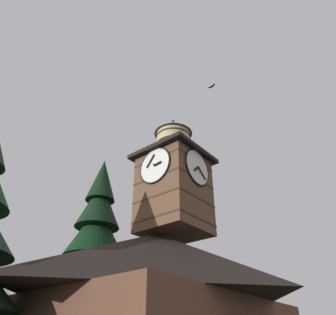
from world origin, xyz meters
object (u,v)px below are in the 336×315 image
object	(u,v)px
building_main	(155,311)
clock_tower	(174,181)
moon	(1,298)
pine_tree_behind	(91,281)
flying_bird_high	(212,86)

from	to	relation	value
building_main	clock_tower	world-z (taller)	clock_tower
clock_tower	moon	xyz separation A→B (m)	(-11.42, -42.49, -1.61)
building_main	pine_tree_behind	world-z (taller)	pine_tree_behind
clock_tower	pine_tree_behind	bearing A→B (deg)	-91.71
building_main	flying_bird_high	size ratio (longest dim) A/B	20.27
pine_tree_behind	flying_bird_high	distance (m)	16.36
clock_tower	flying_bird_high	bearing A→B (deg)	149.24
pine_tree_behind	moon	xyz separation A→B (m)	(-11.21, -35.36, 3.30)
pine_tree_behind	flying_bird_high	world-z (taller)	flying_bird_high
clock_tower	moon	world-z (taller)	clock_tower
moon	clock_tower	bearing A→B (deg)	74.95
flying_bird_high	building_main	bearing A→B (deg)	-32.20
building_main	moon	bearing A→B (deg)	-106.29
building_main	clock_tower	bearing A→B (deg)	143.29
moon	flying_bird_high	xyz separation A→B (m)	(8.68, 44.12, 10.28)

